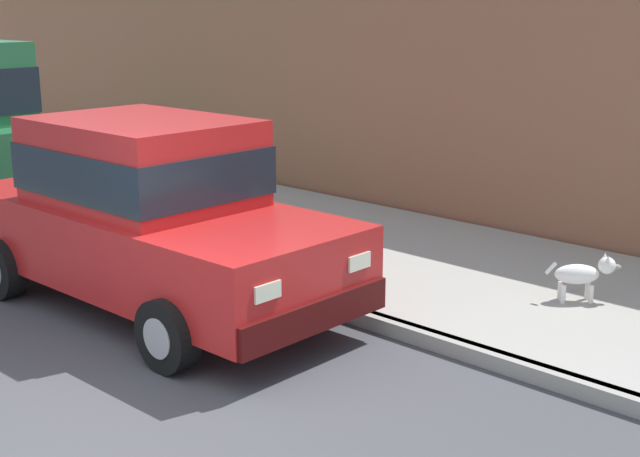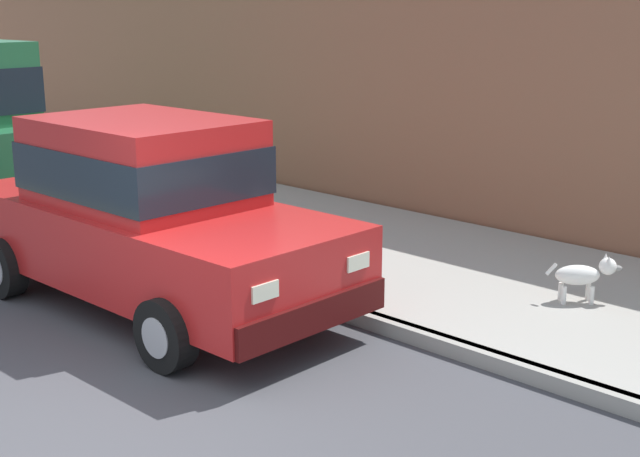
% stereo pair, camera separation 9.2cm
% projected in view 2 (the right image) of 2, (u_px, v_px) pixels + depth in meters
% --- Properties ---
extents(ground_plane, '(80.00, 80.00, 0.00)m').
position_uv_depth(ground_plane, '(69.00, 444.00, 6.13)').
color(ground_plane, '#424247').
extents(curb, '(0.16, 64.00, 0.14)m').
position_uv_depth(curb, '(368.00, 320.00, 8.33)').
color(curb, gray).
rests_on(curb, ground).
extents(sidewalk, '(3.60, 64.00, 0.14)m').
position_uv_depth(sidewalk, '(476.00, 279.00, 9.57)').
color(sidewalk, '#99968E').
rests_on(sidewalk, ground).
extents(car_red_sedan, '(2.09, 4.63, 1.92)m').
position_uv_depth(car_red_sedan, '(149.00, 212.00, 8.70)').
color(car_red_sedan, red).
rests_on(car_red_sedan, ground).
extents(dog_white, '(0.56, 0.58, 0.49)m').
position_uv_depth(dog_white, '(584.00, 274.00, 8.54)').
color(dog_white, white).
rests_on(dog_white, sidewalk).
extents(building_facade, '(0.50, 20.00, 3.29)m').
position_uv_depth(building_facade, '(266.00, 88.00, 14.49)').
color(building_facade, '#8C5B42').
rests_on(building_facade, ground).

